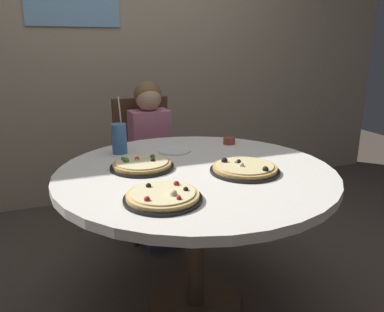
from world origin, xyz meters
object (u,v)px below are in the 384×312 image
at_px(dining_table, 196,187).
at_px(sauce_bowl, 229,141).
at_px(pizza_cheese, 142,165).
at_px(soda_cup, 119,138).
at_px(plate_small, 175,151).
at_px(pizza_pepperoni, 163,196).
at_px(pizza_veggie, 245,168).
at_px(diner_child, 154,171).
at_px(chair_wooden, 146,158).

distance_m(dining_table, sauce_bowl, 0.52).
relative_size(pizza_cheese, soda_cup, 0.98).
bearing_deg(sauce_bowl, plate_small, -173.34).
xyz_separation_m(dining_table, plate_small, (0.00, 0.32, 0.09)).
relative_size(pizza_pepperoni, plate_small, 1.67).
xyz_separation_m(pizza_veggie, sauce_bowl, (0.16, 0.48, 0.00)).
bearing_deg(pizza_cheese, diner_child, 70.81).
height_order(pizza_cheese, soda_cup, soda_cup).
bearing_deg(diner_child, soda_cup, -126.23).
distance_m(pizza_cheese, pizza_pepperoni, 0.41).
bearing_deg(pizza_veggie, chair_wooden, 100.48).
xyz_separation_m(diner_child, pizza_pepperoni, (-0.25, -1.09, 0.28)).
relative_size(dining_table, pizza_pepperoni, 4.34).
xyz_separation_m(chair_wooden, pizza_pepperoni, (-0.24, -1.27, 0.24)).
xyz_separation_m(dining_table, diner_child, (0.00, 0.79, -0.18)).
bearing_deg(pizza_veggie, pizza_cheese, 152.50).
bearing_deg(dining_table, pizza_pepperoni, -129.62).
bearing_deg(pizza_veggie, soda_cup, 133.09).
xyz_separation_m(dining_table, soda_cup, (-0.28, 0.40, 0.17)).
distance_m(diner_child, soda_cup, 0.60).
relative_size(chair_wooden, sauce_bowl, 13.57).
bearing_deg(dining_table, pizza_cheese, 155.57).
bearing_deg(diner_child, sauce_bowl, -50.93).
xyz_separation_m(dining_table, pizza_pepperoni, (-0.25, -0.30, 0.10)).
bearing_deg(pizza_pepperoni, diner_child, 76.87).
height_order(pizza_pepperoni, soda_cup, soda_cup).
relative_size(pizza_cheese, pizza_pepperoni, 1.00).
distance_m(diner_child, plate_small, 0.54).
bearing_deg(dining_table, pizza_veggie, -30.95).
xyz_separation_m(pizza_pepperoni, plate_small, (0.25, 0.62, -0.01)).
bearing_deg(pizza_veggie, dining_table, 149.05).
bearing_deg(plate_small, sauce_bowl, 6.66).
relative_size(dining_table, sauce_bowl, 18.62).
bearing_deg(soda_cup, pizza_cheese, -80.02).
relative_size(pizza_veggie, pizza_pepperoni, 1.07).
distance_m(dining_table, pizza_cheese, 0.28).
height_order(chair_wooden, soda_cup, soda_cup).
xyz_separation_m(sauce_bowl, plate_small, (-0.35, -0.04, -0.02)).
distance_m(diner_child, pizza_veggie, 0.97).
height_order(pizza_veggie, plate_small, pizza_veggie).
bearing_deg(soda_cup, chair_wooden, 64.26).
xyz_separation_m(chair_wooden, diner_child, (0.01, -0.18, -0.05)).
height_order(pizza_cheese, plate_small, pizza_cheese).
relative_size(pizza_pepperoni, soda_cup, 0.98).
bearing_deg(diner_child, pizza_cheese, -109.19).
xyz_separation_m(pizza_veggie, pizza_cheese, (-0.43, 0.22, 0.00)).
bearing_deg(chair_wooden, pizza_pepperoni, -100.83).
distance_m(dining_table, pizza_veggie, 0.25).
height_order(chair_wooden, pizza_cheese, chair_wooden).
relative_size(dining_table, plate_small, 7.24).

